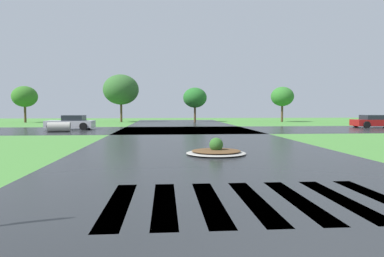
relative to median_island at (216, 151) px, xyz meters
The scene contains 8 objects.
asphalt_roadway 0.48m from the median_island, 124.60° to the right, with size 11.28×80.00×0.01m, color #232628.
asphalt_cross_road 15.44m from the median_island, 90.98° to the left, with size 90.00×10.16×0.01m, color #232628.
crosswalk_stripes 6.88m from the median_island, 92.20° to the right, with size 5.85×3.28×0.01m.
median_island is the anchor object (origin of this frame).
car_blue_compact 19.61m from the median_island, 121.29° to the left, with size 3.97×2.15×1.25m.
car_silver_hatch 25.27m from the median_island, 44.21° to the left, with size 4.51×2.04×1.20m.
drainage_pipe_stack 17.22m from the median_island, 126.76° to the left, with size 1.74×0.96×0.77m.
background_treeline 32.77m from the median_island, 99.03° to the left, with size 36.70×5.18×6.30m.
Camera 1 is at (-1.78, -3.16, 1.88)m, focal length 31.95 mm.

